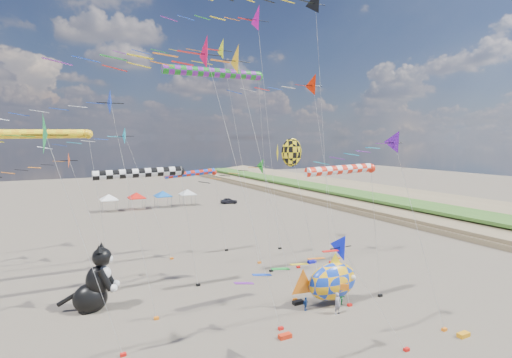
{
  "coord_description": "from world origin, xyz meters",
  "views": [
    {
      "loc": [
        -16.08,
        -16.77,
        13.6
      ],
      "look_at": [
        -0.81,
        12.0,
        10.23
      ],
      "focal_mm": 28.0,
      "sensor_mm": 36.0,
      "label": 1
    }
  ],
  "objects_px": {
    "cat_inflatable": "(94,277)",
    "child_blue": "(306,304)",
    "child_green": "(342,298)",
    "fish_inflatable": "(332,281)",
    "person_adult": "(338,303)",
    "parked_car": "(229,201)"
  },
  "relations": [
    {
      "from": "child_blue",
      "to": "person_adult",
      "type": "bearing_deg",
      "value": -62.78
    },
    {
      "from": "fish_inflatable",
      "to": "parked_car",
      "type": "xyz_separation_m",
      "value": [
        13.04,
        49.84,
        -1.34
      ]
    },
    {
      "from": "cat_inflatable",
      "to": "child_green",
      "type": "relative_size",
      "value": 4.3
    },
    {
      "from": "person_adult",
      "to": "child_green",
      "type": "distance_m",
      "value": 1.77
    },
    {
      "from": "fish_inflatable",
      "to": "parked_car",
      "type": "distance_m",
      "value": 51.54
    },
    {
      "from": "fish_inflatable",
      "to": "person_adult",
      "type": "height_order",
      "value": "fish_inflatable"
    },
    {
      "from": "cat_inflatable",
      "to": "child_green",
      "type": "distance_m",
      "value": 19.96
    },
    {
      "from": "child_green",
      "to": "child_blue",
      "type": "relative_size",
      "value": 1.15
    },
    {
      "from": "fish_inflatable",
      "to": "person_adult",
      "type": "bearing_deg",
      "value": -114.44
    },
    {
      "from": "cat_inflatable",
      "to": "parked_car",
      "type": "height_order",
      "value": "cat_inflatable"
    },
    {
      "from": "fish_inflatable",
      "to": "child_blue",
      "type": "distance_m",
      "value": 2.95
    },
    {
      "from": "person_adult",
      "to": "child_blue",
      "type": "height_order",
      "value": "person_adult"
    },
    {
      "from": "child_green",
      "to": "child_blue",
      "type": "bearing_deg",
      "value": 170.55
    },
    {
      "from": "child_blue",
      "to": "parked_car",
      "type": "xyz_separation_m",
      "value": [
        15.64,
        49.84,
        0.05
      ]
    },
    {
      "from": "cat_inflatable",
      "to": "child_green",
      "type": "xyz_separation_m",
      "value": [
        17.9,
        -8.58,
        -2.06
      ]
    },
    {
      "from": "cat_inflatable",
      "to": "child_blue",
      "type": "bearing_deg",
      "value": -9.56
    },
    {
      "from": "parked_car",
      "to": "fish_inflatable",
      "type": "bearing_deg",
      "value": -174.75
    },
    {
      "from": "fish_inflatable",
      "to": "child_green",
      "type": "xyz_separation_m",
      "value": [
        0.59,
        -0.57,
        -1.31
      ]
    },
    {
      "from": "person_adult",
      "to": "parked_car",
      "type": "bearing_deg",
      "value": 67.83
    },
    {
      "from": "child_blue",
      "to": "parked_car",
      "type": "relative_size",
      "value": 0.31
    },
    {
      "from": "cat_inflatable",
      "to": "parked_car",
      "type": "distance_m",
      "value": 51.72
    },
    {
      "from": "child_green",
      "to": "person_adult",
      "type": "bearing_deg",
      "value": -140.11
    }
  ]
}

